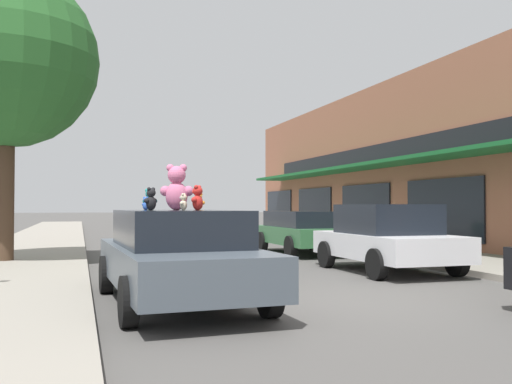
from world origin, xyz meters
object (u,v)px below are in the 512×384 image
(teddy_bear_red, at_px, (198,198))
(parked_car_far_center, at_px, (387,237))
(teddy_bear_cream, at_px, (183,202))
(teddy_bear_teal, at_px, (150,200))
(street_tree, at_px, (7,59))
(teddy_bear_white, at_px, (197,203))
(teddy_bear_orange, at_px, (199,202))
(teddy_bear_black, at_px, (151,199))
(teddy_bear_blue, at_px, (146,204))
(plush_art_car, at_px, (178,254))
(parked_car_far_right, at_px, (303,230))
(teddy_bear_giant, at_px, (177,188))
(teddy_bear_brown, at_px, (175,199))

(teddy_bear_red, bearing_deg, parked_car_far_center, 158.81)
(teddy_bear_cream, height_order, teddy_bear_teal, teddy_bear_teal)
(street_tree, bearing_deg, teddy_bear_white, -61.48)
(teddy_bear_orange, relative_size, teddy_bear_black, 0.85)
(teddy_bear_cream, xyz_separation_m, teddy_bear_blue, (-0.46, 0.81, -0.02))
(teddy_bear_white, xyz_separation_m, teddy_bear_cream, (-0.33, -0.67, 0.01))
(teddy_bear_blue, bearing_deg, teddy_bear_black, 139.50)
(parked_car_far_center, bearing_deg, teddy_bear_blue, -157.07)
(teddy_bear_red, bearing_deg, teddy_bear_orange, -156.01)
(teddy_bear_orange, relative_size, street_tree, 0.04)
(teddy_bear_black, xyz_separation_m, teddy_bear_teal, (0.06, 0.69, 0.00))
(teddy_bear_blue, height_order, parked_car_far_center, teddy_bear_blue)
(plush_art_car, height_order, parked_car_far_right, plush_art_car)
(teddy_bear_teal, height_order, parked_car_far_right, teddy_bear_teal)
(teddy_bear_red, bearing_deg, plush_art_car, -112.67)
(teddy_bear_teal, xyz_separation_m, parked_car_far_center, (5.65, 2.27, -0.81))
(teddy_bear_giant, distance_m, teddy_bear_cream, 0.62)
(street_tree, bearing_deg, parked_car_far_center, -25.34)
(teddy_bear_teal, xyz_separation_m, teddy_bear_red, (0.59, -0.96, 0.01))
(teddy_bear_white, distance_m, teddy_bear_orange, 0.72)
(teddy_bear_giant, height_order, teddy_bear_white, teddy_bear_giant)
(teddy_bear_brown, distance_m, teddy_bear_black, 0.96)
(teddy_bear_teal, bearing_deg, teddy_bear_blue, 93.15)
(teddy_bear_white, bearing_deg, parked_car_far_center, 138.85)
(teddy_bear_orange, xyz_separation_m, street_tree, (-3.77, 5.91, 3.68))
(teddy_bear_blue, height_order, teddy_bear_red, teddy_bear_red)
(teddy_bear_black, xyz_separation_m, parked_car_far_center, (5.71, 2.96, -0.81))
(plush_art_car, distance_m, parked_car_far_center, 6.01)
(plush_art_car, bearing_deg, teddy_bear_blue, 133.19)
(teddy_bear_white, height_order, parked_car_far_right, teddy_bear_white)
(plush_art_car, relative_size, teddy_bear_giant, 6.69)
(parked_car_far_center, bearing_deg, teddy_bear_cream, -148.45)
(plush_art_car, distance_m, teddy_bear_red, 0.96)
(teddy_bear_blue, relative_size, teddy_bear_teal, 0.62)
(teddy_bear_black, xyz_separation_m, teddy_bear_cream, (0.44, -0.27, -0.05))
(teddy_bear_cream, distance_m, teddy_bear_red, 0.22)
(teddy_bear_brown, height_order, teddy_bear_red, teddy_bear_brown)
(teddy_bear_giant, relative_size, teddy_bear_orange, 2.46)
(teddy_bear_black, distance_m, teddy_bear_teal, 0.70)
(teddy_bear_giant, relative_size, teddy_bear_white, 3.16)
(teddy_bear_blue, height_order, teddy_bear_teal, teddy_bear_teal)
(teddy_bear_cream, bearing_deg, teddy_bear_giant, -151.17)
(teddy_bear_white, distance_m, teddy_bear_red, 0.68)
(teddy_bear_brown, bearing_deg, teddy_bear_white, 101.21)
(teddy_bear_brown, relative_size, street_tree, 0.05)
(teddy_bear_white, distance_m, teddy_bear_black, 0.87)
(teddy_bear_white, relative_size, parked_car_far_right, 0.05)
(teddy_bear_giant, height_order, teddy_bear_cream, teddy_bear_giant)
(teddy_bear_orange, relative_size, teddy_bear_teal, 0.85)
(teddy_bear_white, height_order, street_tree, street_tree)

